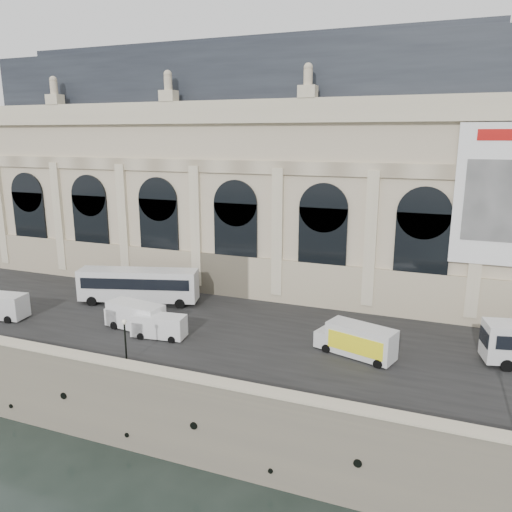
{
  "coord_description": "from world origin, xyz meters",
  "views": [
    {
      "loc": [
        18.01,
        -28.83,
        24.37
      ],
      "look_at": [
        -1.6,
        22.0,
        11.14
      ],
      "focal_mm": 35.0,
      "sensor_mm": 36.0,
      "label": 1
    }
  ],
  "objects": [
    {
      "name": "street",
      "position": [
        0.0,
        14.0,
        6.03
      ],
      "size": [
        160.0,
        24.0,
        0.06
      ],
      "primitive_type": "cube",
      "color": "#2D2D2D",
      "rests_on": "quay"
    },
    {
      "name": "bus_left",
      "position": [
        -13.34,
        16.03,
        8.18
      ],
      "size": [
        13.43,
        6.32,
        3.89
      ],
      "color": "silver",
      "rests_on": "quay"
    },
    {
      "name": "van_b",
      "position": [
        -9.55,
        9.42,
        7.35
      ],
      "size": [
        6.19,
        3.08,
        2.64
      ],
      "color": "white",
      "rests_on": "quay"
    },
    {
      "name": "museum",
      "position": [
        -5.98,
        30.86,
        19.72
      ],
      "size": [
        69.0,
        18.7,
        29.1
      ],
      "color": "beige",
      "rests_on": "quay"
    },
    {
      "name": "parapet",
      "position": [
        0.0,
        0.6,
        6.62
      ],
      "size": [
        160.0,
        1.4,
        1.21
      ],
      "color": "#7A715E",
      "rests_on": "quay"
    },
    {
      "name": "ground",
      "position": [
        0.0,
        0.0,
        0.0
      ],
      "size": [
        260.0,
        260.0,
        0.0
      ],
      "primitive_type": "plane",
      "color": "black",
      "rests_on": "ground"
    },
    {
      "name": "van_c",
      "position": [
        -6.21,
        8.35,
        7.13
      ],
      "size": [
        5.17,
        2.52,
        2.22
      ],
      "color": "white",
      "rests_on": "quay"
    },
    {
      "name": "quay",
      "position": [
        0.0,
        35.0,
        3.0
      ],
      "size": [
        160.0,
        70.0,
        6.0
      ],
      "primitive_type": "cube",
      "color": "#7A715E",
      "rests_on": "ground"
    },
    {
      "name": "box_truck",
      "position": [
        11.8,
        11.04,
        7.4
      ],
      "size": [
        7.25,
        4.14,
        2.79
      ],
      "color": "silver",
      "rests_on": "quay"
    },
    {
      "name": "lamp_left",
      "position": [
        -5.53,
        2.62,
        7.94
      ],
      "size": [
        0.4,
        0.4,
        3.9
      ],
      "color": "black",
      "rests_on": "quay"
    }
  ]
}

